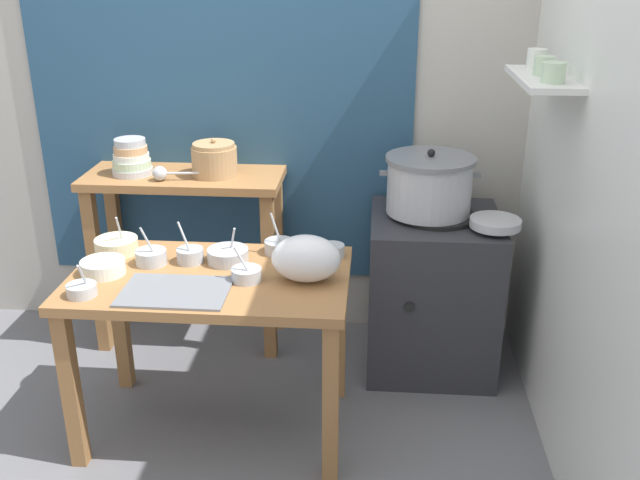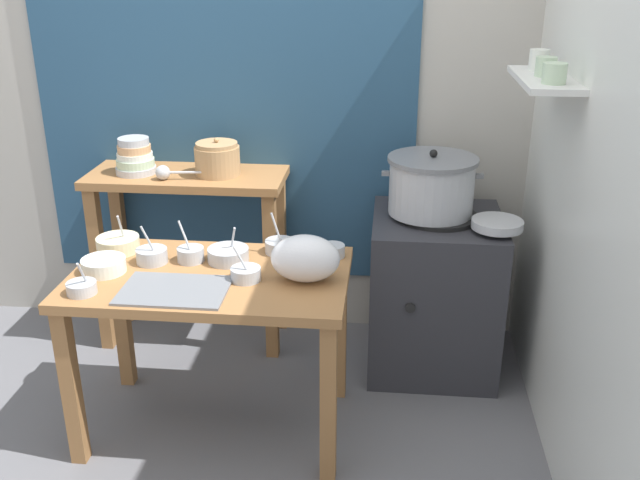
# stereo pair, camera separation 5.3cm
# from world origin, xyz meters

# --- Properties ---
(ground_plane) EXTENTS (9.00, 9.00, 0.00)m
(ground_plane) POSITION_xyz_m (0.00, 0.00, 0.00)
(ground_plane) COLOR slate
(wall_back) EXTENTS (4.40, 0.12, 2.60)m
(wall_back) POSITION_xyz_m (0.08, 1.10, 1.30)
(wall_back) COLOR #B2ADA3
(wall_back) RESTS_ON ground
(wall_right) EXTENTS (0.30, 3.20, 2.60)m
(wall_right) POSITION_xyz_m (1.40, 0.20, 1.30)
(wall_right) COLOR silver
(wall_right) RESTS_ON ground
(prep_table) EXTENTS (1.10, 0.66, 0.72)m
(prep_table) POSITION_xyz_m (-0.02, 0.09, 0.61)
(prep_table) COLOR #9E6B3D
(prep_table) RESTS_ON ground
(back_shelf_table) EXTENTS (0.96, 0.40, 0.90)m
(back_shelf_table) POSITION_xyz_m (-0.31, 0.83, 0.68)
(back_shelf_table) COLOR #9E6B3D
(back_shelf_table) RESTS_ON ground
(stove_block) EXTENTS (0.60, 0.61, 0.78)m
(stove_block) POSITION_xyz_m (0.91, 0.70, 0.38)
(stove_block) COLOR #2D2D33
(stove_block) RESTS_ON ground
(steamer_pot) EXTENTS (0.46, 0.41, 0.30)m
(steamer_pot) POSITION_xyz_m (0.87, 0.72, 0.91)
(steamer_pot) COLOR #B7BABF
(steamer_pot) RESTS_ON stove_block
(clay_pot) EXTENTS (0.22, 0.22, 0.18)m
(clay_pot) POSITION_xyz_m (-0.15, 0.83, 0.98)
(clay_pot) COLOR tan
(clay_pot) RESTS_ON back_shelf_table
(bowl_stack_enamel) EXTENTS (0.19, 0.19, 0.18)m
(bowl_stack_enamel) POSITION_xyz_m (-0.55, 0.81, 0.98)
(bowl_stack_enamel) COLOR #B7BABF
(bowl_stack_enamel) RESTS_ON back_shelf_table
(ladle) EXTENTS (0.30, 0.07, 0.07)m
(ladle) POSITION_xyz_m (-0.38, 0.72, 0.94)
(ladle) COLOR #B7BABF
(ladle) RESTS_ON back_shelf_table
(serving_tray) EXTENTS (0.40, 0.28, 0.01)m
(serving_tray) POSITION_xyz_m (-0.11, -0.08, 0.72)
(serving_tray) COLOR slate
(serving_tray) RESTS_ON prep_table
(plastic_bag) EXTENTS (0.27, 0.18, 0.18)m
(plastic_bag) POSITION_xyz_m (0.37, 0.06, 0.81)
(plastic_bag) COLOR white
(plastic_bag) RESTS_ON prep_table
(wide_pan) EXTENTS (0.22, 0.22, 0.04)m
(wide_pan) POSITION_xyz_m (1.15, 0.55, 0.80)
(wide_pan) COLOR #B7BABF
(wide_pan) RESTS_ON stove_block
(prep_bowl_0) EXTENTS (0.18, 0.18, 0.17)m
(prep_bowl_0) POSITION_xyz_m (-0.46, 0.27, 0.75)
(prep_bowl_0) COLOR beige
(prep_bowl_0) RESTS_ON prep_table
(prep_bowl_1) EXTENTS (0.11, 0.11, 0.17)m
(prep_bowl_1) POSITION_xyz_m (-0.12, 0.20, 0.75)
(prep_bowl_1) COLOR #B7BABF
(prep_bowl_1) RESTS_ON prep_table
(prep_bowl_2) EXTENTS (0.11, 0.11, 0.14)m
(prep_bowl_2) POSITION_xyz_m (-0.45, -0.13, 0.75)
(prep_bowl_2) COLOR #B7BABF
(prep_bowl_2) RESTS_ON prep_table
(prep_bowl_3) EXTENTS (0.13, 0.13, 0.17)m
(prep_bowl_3) POSITION_xyz_m (-0.28, 0.17, 0.75)
(prep_bowl_3) COLOR #B7BABF
(prep_bowl_3) RESTS_ON prep_table
(prep_bowl_4) EXTENTS (0.10, 0.10, 0.05)m
(prep_bowl_4) POSITION_xyz_m (0.45, 0.31, 0.75)
(prep_bowl_4) COLOR #B7BABF
(prep_bowl_4) RESTS_ON prep_table
(prep_bowl_5) EXTENTS (0.17, 0.17, 0.15)m
(prep_bowl_5) POSITION_xyz_m (0.03, 0.21, 0.75)
(prep_bowl_5) COLOR #B7BABF
(prep_bowl_5) RESTS_ON prep_table
(prep_bowl_6) EXTENTS (0.17, 0.17, 0.06)m
(prep_bowl_6) POSITION_xyz_m (-0.44, 0.06, 0.75)
(prep_bowl_6) COLOR silver
(prep_bowl_6) RESTS_ON prep_table
(prep_bowl_7) EXTENTS (0.13, 0.13, 0.18)m
(prep_bowl_7) POSITION_xyz_m (0.23, 0.33, 0.75)
(prep_bowl_7) COLOR #B7BABF
(prep_bowl_7) RESTS_ON prep_table
(prep_bowl_8) EXTENTS (0.12, 0.12, 0.14)m
(prep_bowl_8) POSITION_xyz_m (0.14, 0.04, 0.75)
(prep_bowl_8) COLOR #B7BABF
(prep_bowl_8) RESTS_ON prep_table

